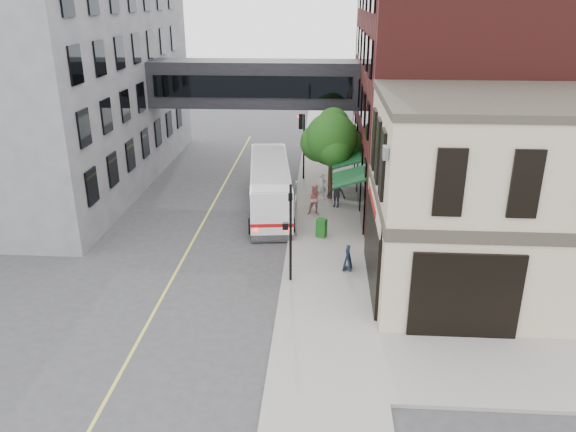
# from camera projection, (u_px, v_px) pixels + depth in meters

# --- Properties ---
(ground) EXTENTS (120.00, 120.00, 0.00)m
(ground) POSITION_uv_depth(u_px,v_px,m) (278.00, 305.00, 23.34)
(ground) COLOR #38383A
(ground) RESTS_ON ground
(sidewalk_main) EXTENTS (4.00, 60.00, 0.15)m
(sidewalk_main) POSITION_uv_depth(u_px,v_px,m) (326.00, 194.00, 36.20)
(sidewalk_main) COLOR gray
(sidewalk_main) RESTS_ON ground
(corner_building) EXTENTS (10.19, 8.12, 8.45)m
(corner_building) POSITION_uv_depth(u_px,v_px,m) (498.00, 199.00, 23.12)
(corner_building) COLOR beige
(corner_building) RESTS_ON ground
(brick_building) EXTENTS (13.76, 18.00, 14.00)m
(brick_building) POSITION_uv_depth(u_px,v_px,m) (461.00, 84.00, 34.12)
(brick_building) COLOR #4F1A18
(brick_building) RESTS_ON ground
(opposite_building) EXTENTS (14.00, 24.00, 14.00)m
(opposite_building) POSITION_uv_depth(u_px,v_px,m) (38.00, 78.00, 36.67)
(opposite_building) COLOR slate
(opposite_building) RESTS_ON ground
(skyway_bridge) EXTENTS (14.00, 3.18, 3.00)m
(skyway_bridge) POSITION_uv_depth(u_px,v_px,m) (255.00, 83.00, 37.87)
(skyway_bridge) COLOR black
(skyway_bridge) RESTS_ON ground
(traffic_signal_near) EXTENTS (0.44, 0.22, 4.60)m
(traffic_signal_near) POSITION_uv_depth(u_px,v_px,m) (290.00, 221.00, 24.09)
(traffic_signal_near) COLOR black
(traffic_signal_near) RESTS_ON sidewalk_main
(traffic_signal_far) EXTENTS (0.53, 0.28, 4.50)m
(traffic_signal_far) POSITION_uv_depth(u_px,v_px,m) (302.00, 134.00, 37.90)
(traffic_signal_far) COLOR black
(traffic_signal_far) RESTS_ON sidewalk_main
(street_sign_pole) EXTENTS (0.08, 0.75, 3.00)m
(street_sign_pole) POSITION_uv_depth(u_px,v_px,m) (296.00, 204.00, 29.12)
(street_sign_pole) COLOR gray
(street_sign_pole) RESTS_ON sidewalk_main
(street_tree) EXTENTS (3.80, 3.20, 5.60)m
(street_tree) POSITION_uv_depth(u_px,v_px,m) (331.00, 139.00, 34.06)
(street_tree) COLOR #382619
(street_tree) RESTS_ON sidewalk_main
(lane_marking) EXTENTS (0.12, 40.00, 0.01)m
(lane_marking) POSITION_uv_depth(u_px,v_px,m) (207.00, 215.00, 32.93)
(lane_marking) COLOR #D8CC4C
(lane_marking) RESTS_ON ground
(bus) EXTENTS (3.42, 10.39, 2.74)m
(bus) POSITION_uv_depth(u_px,v_px,m) (270.00, 185.00, 33.31)
(bus) COLOR white
(bus) RESTS_ON ground
(pedestrian_a) EXTENTS (0.68, 0.55, 1.64)m
(pedestrian_a) POSITION_uv_depth(u_px,v_px,m) (322.00, 187.00, 34.82)
(pedestrian_a) COLOR white
(pedestrian_a) RESTS_ON sidewalk_main
(pedestrian_b) EXTENTS (0.96, 0.78, 1.84)m
(pedestrian_b) POSITION_uv_depth(u_px,v_px,m) (315.00, 199.00, 32.32)
(pedestrian_b) COLOR #D68E8A
(pedestrian_b) RESTS_ON sidewalk_main
(pedestrian_c) EXTENTS (1.30, 1.00, 1.78)m
(pedestrian_c) POSITION_uv_depth(u_px,v_px,m) (336.00, 193.00, 33.48)
(pedestrian_c) COLOR black
(pedestrian_c) RESTS_ON sidewalk_main
(newspaper_box) EXTENTS (0.61, 0.58, 0.98)m
(newspaper_box) POSITION_uv_depth(u_px,v_px,m) (321.00, 228.00, 29.47)
(newspaper_box) COLOR #145917
(newspaper_box) RESTS_ON sidewalk_main
(sandwich_board) EXTENTS (0.46, 0.65, 1.09)m
(sandwich_board) POSITION_uv_depth(u_px,v_px,m) (348.00, 258.00, 25.93)
(sandwich_board) COLOR black
(sandwich_board) RESTS_ON sidewalk_main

